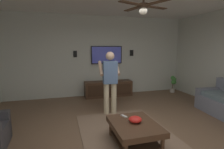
{
  "coord_description": "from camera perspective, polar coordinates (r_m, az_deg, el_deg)",
  "views": [
    {
      "loc": [
        -3.02,
        1.34,
        1.74
      ],
      "look_at": [
        1.1,
        0.15,
        1.09
      ],
      "focal_mm": 28.29,
      "sensor_mm": 36.0,
      "label": 1
    }
  ],
  "objects": [
    {
      "name": "tv",
      "position": [
        6.46,
        -1.73,
        6.35
      ],
      "size": [
        0.05,
        1.14,
        0.64
      ],
      "rotation": [
        0.0,
        0.0,
        3.14
      ],
      "color": "black"
    },
    {
      "name": "person_standing",
      "position": [
        4.6,
        -0.66,
        -1.45
      ],
      "size": [
        0.57,
        0.57,
        1.64
      ],
      "rotation": [
        0.0,
        0.0,
        -0.09
      ],
      "color": "#C6B793",
      "rests_on": "ground"
    },
    {
      "name": "bowl",
      "position": [
        3.32,
        7.52,
        -14.18
      ],
      "size": [
        0.24,
        0.24,
        0.11
      ],
      "primitive_type": "ellipsoid",
      "color": "red",
      "rests_on": "coffee_table"
    },
    {
      "name": "ceiling_fan",
      "position": [
        3.82,
        10.17,
        20.62
      ],
      "size": [
        1.18,
        1.18,
        0.46
      ],
      "color": "#4C3828"
    },
    {
      "name": "coffee_table",
      "position": [
        3.34,
        7.22,
        -16.97
      ],
      "size": [
        1.0,
        0.8,
        0.4
      ],
      "color": "#422B1C",
      "rests_on": "ground"
    },
    {
      "name": "vase_round",
      "position": [
        6.29,
        -0.87,
        -1.23
      ],
      "size": [
        0.22,
        0.22,
        0.22
      ],
      "primitive_type": "sphere",
      "color": "red",
      "rests_on": "media_console"
    },
    {
      "name": "ground_plane",
      "position": [
        3.73,
        7.32,
        -19.17
      ],
      "size": [
        7.85,
        7.85,
        0.0
      ],
      "primitive_type": "plane",
      "color": "brown"
    },
    {
      "name": "area_rug",
      "position": [
        3.64,
        5.82,
        -19.81
      ],
      "size": [
        2.84,
        1.8,
        0.01
      ],
      "primitive_type": "cube",
      "color": "#7A604C",
      "rests_on": "ground"
    },
    {
      "name": "remote_white",
      "position": [
        3.55,
        3.92,
        -13.29
      ],
      "size": [
        0.16,
        0.1,
        0.02
      ],
      "primitive_type": "cube",
      "rotation": [
        0.0,
        0.0,
        3.51
      ],
      "color": "white",
      "rests_on": "coffee_table"
    },
    {
      "name": "wall_speaker_left",
      "position": [
        6.78,
        6.35,
        6.94
      ],
      "size": [
        0.06,
        0.12,
        0.22
      ],
      "primitive_type": "cube",
      "color": "black"
    },
    {
      "name": "potted_plant_short",
      "position": [
        7.28,
        19.2,
        -2.46
      ],
      "size": [
        0.29,
        0.22,
        0.65
      ],
      "color": "#B7B2A8",
      "rests_on": "ground"
    },
    {
      "name": "wall_back_tv",
      "position": [
        6.49,
        -4.16,
        5.92
      ],
      "size": [
        0.1,
        6.73,
        2.87
      ],
      "primitive_type": "cube",
      "color": "#B2B7AD",
      "rests_on": "ground"
    },
    {
      "name": "media_console",
      "position": [
        6.39,
        -1.14,
        -4.61
      ],
      "size": [
        0.45,
        1.7,
        0.55
      ],
      "rotation": [
        0.0,
        0.0,
        3.14
      ],
      "color": "#422B1C",
      "rests_on": "ground"
    },
    {
      "name": "wall_speaker_right",
      "position": [
        6.29,
        -11.83,
        6.51
      ],
      "size": [
        0.06,
        0.12,
        0.22
      ],
      "primitive_type": "cube",
      "color": "black"
    }
  ]
}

